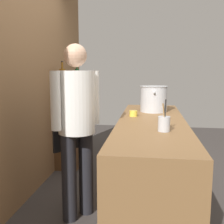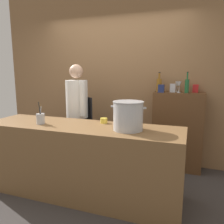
{
  "view_description": "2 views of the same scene",
  "coord_description": "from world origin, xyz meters",
  "views": [
    {
      "loc": [
        -2.84,
        0.03,
        1.43
      ],
      "look_at": [
        0.08,
        0.44,
        0.97
      ],
      "focal_mm": 43.59,
      "sensor_mm": 36.0,
      "label": 1
    },
    {
      "loc": [
        1.26,
        -2.4,
        1.54
      ],
      "look_at": [
        0.28,
        0.39,
        1.02
      ],
      "focal_mm": 35.98,
      "sensor_mm": 36.0,
      "label": 2
    }
  ],
  "objects": [
    {
      "name": "wine_glass_tall",
      "position": [
        1.05,
        1.26,
        1.35
      ],
      "size": [
        0.07,
        0.07,
        0.16
      ],
      "color": "silver",
      "rests_on": "bar_cabinet"
    },
    {
      "name": "wine_glass_short",
      "position": [
        1.09,
        1.12,
        1.36
      ],
      "size": [
        0.07,
        0.07,
        0.17
      ],
      "color": "silver",
      "rests_on": "bar_cabinet"
    },
    {
      "name": "utensil_crock",
      "position": [
        -0.5,
        -0.1,
        0.97
      ],
      "size": [
        0.1,
        0.1,
        0.28
      ],
      "color": "#B7BABF",
      "rests_on": "prep_counter"
    },
    {
      "name": "ground_plane",
      "position": [
        0.0,
        0.0,
        0.0
      ],
      "size": [
        8.0,
        8.0,
        0.0
      ],
      "primitive_type": "plane",
      "color": "#383330"
    },
    {
      "name": "stockpot_large",
      "position": [
        0.61,
        -0.02,
        1.06
      ],
      "size": [
        0.41,
        0.35,
        0.33
      ],
      "color": "#B7BABF",
      "rests_on": "prep_counter"
    },
    {
      "name": "spice_tin_silver",
      "position": [
        0.99,
        1.17,
        1.3
      ],
      "size": [
        0.08,
        0.08,
        0.13
      ],
      "primitive_type": "cube",
      "color": "#B2B2B7",
      "rests_on": "bar_cabinet"
    },
    {
      "name": "brick_back_panel",
      "position": [
        0.0,
        1.4,
        1.5
      ],
      "size": [
        4.4,
        0.1,
        3.0
      ],
      "primitive_type": "cube",
      "color": "olive",
      "rests_on": "ground_plane"
    },
    {
      "name": "prep_counter",
      "position": [
        0.0,
        0.0,
        0.45
      ],
      "size": [
        2.49,
        0.7,
        0.9
      ],
      "primitive_type": "cube",
      "color": "brown",
      "rests_on": "ground_plane"
    },
    {
      "name": "butter_jar",
      "position": [
        0.23,
        0.21,
        0.93
      ],
      "size": [
        0.09,
        0.09,
        0.07
      ],
      "primitive_type": "cylinder",
      "color": "yellow",
      "rests_on": "prep_counter"
    },
    {
      "name": "spice_tin_navy",
      "position": [
        0.83,
        1.08,
        1.3
      ],
      "size": [
        0.09,
        0.09,
        0.12
      ],
      "primitive_type": "cube",
      "color": "navy",
      "rests_on": "bar_cabinet"
    },
    {
      "name": "wine_bottle_amber",
      "position": [
        0.77,
        1.22,
        1.35
      ],
      "size": [
        0.08,
        0.08,
        0.3
      ],
      "color": "#8C5919",
      "rests_on": "bar_cabinet"
    },
    {
      "name": "bar_cabinet",
      "position": [
        1.09,
        1.19,
        0.62
      ],
      "size": [
        0.76,
        0.32,
        1.24
      ],
      "primitive_type": "cube",
      "color": "brown",
      "rests_on": "ground_plane"
    },
    {
      "name": "spice_tin_red",
      "position": [
        1.32,
        1.25,
        1.3
      ],
      "size": [
        0.08,
        0.08,
        0.12
      ],
      "primitive_type": "cube",
      "color": "red",
      "rests_on": "bar_cabinet"
    },
    {
      "name": "wine_bottle_green",
      "position": [
        1.2,
        1.12,
        1.35
      ],
      "size": [
        0.06,
        0.06,
        0.31
      ],
      "color": "#1E592D",
      "rests_on": "bar_cabinet"
    },
    {
      "name": "chef",
      "position": [
        -0.41,
        0.71,
        0.96
      ],
      "size": [
        0.45,
        0.43,
        1.66
      ],
      "rotation": [
        0.0,
        0.0,
        2.46
      ],
      "color": "black",
      "rests_on": "ground_plane"
    }
  ]
}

